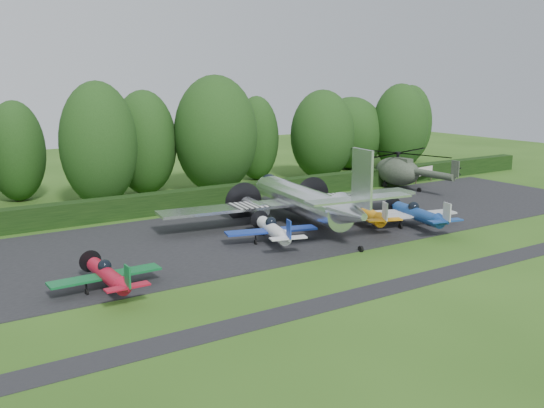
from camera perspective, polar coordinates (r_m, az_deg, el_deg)
ground at (r=44.43m, az=8.47°, el=-4.88°), size 160.00×160.00×0.00m
apron at (r=52.06m, az=1.22°, el=-2.24°), size 70.00×18.00×0.01m
taxiway_verge at (r=40.35m, az=14.12°, el=-6.87°), size 70.00×2.00×0.00m
hedgerow at (r=61.25m, az=-4.54°, el=-0.11°), size 90.00×1.60×2.00m
transport_plane at (r=52.53m, az=2.96°, el=0.34°), size 24.71×18.95×7.92m
light_plane_red at (r=37.82m, az=-15.18°, el=-6.47°), size 6.80×7.15×2.61m
light_plane_white at (r=46.70m, az=0.11°, el=-2.44°), size 7.25×7.62×2.79m
light_plane_orange at (r=52.64m, az=8.86°, el=-0.83°), size 7.80×8.20×3.00m
light_plane_blue at (r=52.98m, az=13.55°, el=-0.93°), size 7.89×8.30×3.03m
helicopter at (r=71.70m, az=11.76°, el=3.27°), size 13.03×15.25×4.20m
sign_board at (r=76.20m, az=14.12°, el=2.95°), size 3.44×0.13×1.93m
tree_0 at (r=67.23m, az=-5.33°, el=6.53°), size 9.17×9.17×12.95m
tree_1 at (r=75.49m, az=-1.46°, el=6.19°), size 5.51×5.51×10.41m
tree_2 at (r=67.52m, az=-11.92°, el=5.66°), size 6.99×6.99×11.36m
tree_4 at (r=67.70m, az=-22.95°, el=4.58°), size 5.84×5.84×10.40m
tree_5 at (r=94.14m, az=12.86°, el=7.38°), size 6.49×6.49×11.49m
tree_7 at (r=75.95m, az=4.76°, el=6.48°), size 7.96×7.96×11.17m
tree_8 at (r=62.21m, az=-16.01°, el=5.41°), size 7.54×7.54×12.38m
tree_9 at (r=85.51m, az=11.95°, el=7.09°), size 7.56×7.56×11.81m
tree_11 at (r=85.40m, az=7.45°, el=6.63°), size 9.18×9.18×9.99m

